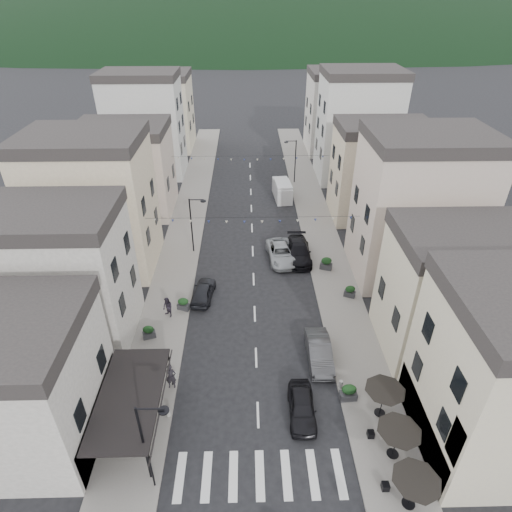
{
  "coord_description": "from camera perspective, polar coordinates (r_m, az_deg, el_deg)",
  "views": [
    {
      "loc": [
        -0.54,
        -11.69,
        23.38
      ],
      "look_at": [
        0.19,
        19.55,
        3.5
      ],
      "focal_mm": 30.0,
      "sensor_mm": 36.0,
      "label": 1
    }
  ],
  "objects": [
    {
      "name": "bunting_far",
      "position": [
        52.76,
        -0.69,
        12.83
      ],
      "size": [
        19.0,
        0.28,
        0.62
      ],
      "color": "black",
      "rests_on": "ground"
    },
    {
      "name": "bunting_near",
      "position": [
        38.07,
        -0.38,
        4.72
      ],
      "size": [
        19.0,
        0.28,
        0.62
      ],
      "color": "black",
      "rests_on": "ground"
    },
    {
      "name": "planter_rb",
      "position": [
        38.49,
        12.42,
        -4.62
      ],
      "size": [
        1.11,
        0.88,
        1.09
      ],
      "rotation": [
        0.0,
        0.0,
        -0.41
      ],
      "color": "#2C2C2F",
      "rests_on": "sidewalk_right"
    },
    {
      "name": "planter_ra",
      "position": [
        30.11,
        12.25,
        -17.34
      ],
      "size": [
        1.17,
        0.72,
        1.26
      ],
      "rotation": [
        0.0,
        0.0,
        0.09
      ],
      "color": "#303032",
      "rests_on": "sidewalk_right"
    },
    {
      "name": "boutique_awning",
      "position": [
        27.1,
        -15.96,
        -17.67
      ],
      "size": [
        3.77,
        7.5,
        3.28
      ],
      "color": "black",
      "rests_on": "ground"
    },
    {
      "name": "planter_la",
      "position": [
        34.62,
        -14.11,
        -9.79
      ],
      "size": [
        1.1,
        0.82,
        1.1
      ],
      "rotation": [
        0.0,
        0.0,
        0.32
      ],
      "color": "#333336",
      "rests_on": "sidewalk_left"
    },
    {
      "name": "sidewalk_right",
      "position": [
        50.17,
        8.06,
        4.43
      ],
      "size": [
        4.0,
        76.0,
        0.12
      ],
      "primitive_type": "cube",
      "color": "slate",
      "rests_on": "ground"
    },
    {
      "name": "ground",
      "position": [
        26.15,
        0.68,
        -30.95
      ],
      "size": [
        700.0,
        700.0,
        0.0
      ],
      "primitive_type": "plane",
      "color": "black",
      "rests_on": "ground"
    },
    {
      "name": "streetlamp_left_far",
      "position": [
        42.85,
        -8.3,
        4.76
      ],
      "size": [
        1.7,
        0.56,
        6.0
      ],
      "color": "black",
      "rests_on": "ground"
    },
    {
      "name": "parked_car_b",
      "position": [
        32.23,
        8.43,
        -12.54
      ],
      "size": [
        1.64,
        4.71,
        1.55
      ],
      "primitive_type": "imported",
      "rotation": [
        0.0,
        0.0,
        0.0
      ],
      "color": "#353537",
      "rests_on": "ground"
    },
    {
      "name": "cafe_terrace",
      "position": [
        26.83,
        18.45,
        -21.56
      ],
      "size": [
        2.5,
        8.1,
        2.53
      ],
      "color": "black",
      "rests_on": "ground"
    },
    {
      "name": "parked_car_c",
      "position": [
        42.69,
        3.35,
        0.4
      ],
      "size": [
        3.04,
        5.67,
        1.51
      ],
      "primitive_type": "imported",
      "rotation": [
        0.0,
        0.0,
        0.1
      ],
      "color": "#94989C",
      "rests_on": "ground"
    },
    {
      "name": "hill_backdrop",
      "position": [
        312.57,
        -1.4,
        28.17
      ],
      "size": [
        640.0,
        360.0,
        70.0
      ],
      "primitive_type": "ellipsoid",
      "color": "black",
      "rests_on": "ground"
    },
    {
      "name": "bollards",
      "position": [
        28.69,
        0.29,
        -20.7
      ],
      "size": [
        11.66,
        10.26,
        0.6
      ],
      "color": "gray",
      "rests_on": "ground"
    },
    {
      "name": "buildings_row_right",
      "position": [
        53.37,
        15.49,
        12.67
      ],
      "size": [
        10.2,
        54.16,
        14.5
      ],
      "color": "beige",
      "rests_on": "ground"
    },
    {
      "name": "planter_lb",
      "position": [
        36.7,
        -9.66,
        -6.31
      ],
      "size": [
        1.14,
        0.88,
        1.13
      ],
      "rotation": [
        0.0,
        0.0,
        -0.36
      ],
      "color": "#2B2B2E",
      "rests_on": "sidewalk_left"
    },
    {
      "name": "parked_car_d",
      "position": [
        43.0,
        5.73,
        0.63
      ],
      "size": [
        2.31,
        5.62,
        1.63
      ],
      "primitive_type": "imported",
      "rotation": [
        0.0,
        0.0,
        -0.01
      ],
      "color": "black",
      "rests_on": "ground"
    },
    {
      "name": "delivery_van",
      "position": [
        55.46,
        3.53,
        8.77
      ],
      "size": [
        2.33,
        5.02,
        2.33
      ],
      "rotation": [
        0.0,
        0.0,
        0.08
      ],
      "color": "#BDBDBF",
      "rests_on": "ground"
    },
    {
      "name": "pedestrian_a",
      "position": [
        30.4,
        -11.28,
        -15.5
      ],
      "size": [
        0.74,
        0.5,
        1.98
      ],
      "primitive_type": "imported",
      "rotation": [
        0.0,
        0.0,
        0.04
      ],
      "color": "black",
      "rests_on": "sidewalk_left"
    },
    {
      "name": "sidewalk_left",
      "position": [
        50.01,
        -9.21,
        4.23
      ],
      "size": [
        4.0,
        76.0,
        0.12
      ],
      "primitive_type": "cube",
      "color": "slate",
      "rests_on": "ground"
    },
    {
      "name": "pedestrian_b",
      "position": [
        35.98,
        -11.69,
        -6.73
      ],
      "size": [
        1.13,
        1.12,
        1.84
      ],
      "primitive_type": "imported",
      "rotation": [
        0.0,
        0.0,
        -0.73
      ],
      "color": "#27212C",
      "rests_on": "sidewalk_left"
    },
    {
      "name": "buildings_row_left",
      "position": [
        54.2,
        -16.6,
        12.57
      ],
      "size": [
        10.2,
        54.16,
        14.0
      ],
      "color": "#A6A298",
      "rests_on": "ground"
    },
    {
      "name": "planter_rc",
      "position": [
        41.63,
        9.35,
        -0.97
      ],
      "size": [
        1.28,
        0.98,
        1.27
      ],
      "rotation": [
        0.0,
        0.0,
        -0.35
      ],
      "color": "#2C2C2E",
      "rests_on": "sidewalk_right"
    },
    {
      "name": "parked_car_a",
      "position": [
        28.95,
        6.15,
        -19.35
      ],
      "size": [
        1.77,
        4.21,
        1.42
      ],
      "primitive_type": "imported",
      "rotation": [
        0.0,
        0.0,
        -0.02
      ],
      "color": "black",
      "rests_on": "ground"
    },
    {
      "name": "streetlamp_right_far",
      "position": [
        59.41,
        5.01,
        13.0
      ],
      "size": [
        1.7,
        0.56,
        6.0
      ],
      "color": "black",
      "rests_on": "ground"
    },
    {
      "name": "parked_car_e",
      "position": [
        37.79,
        -7.04,
        -4.69
      ],
      "size": [
        2.19,
        4.34,
        1.42
      ],
      "primitive_type": "imported",
      "rotation": [
        0.0,
        0.0,
        3.02
      ],
      "color": "black",
      "rests_on": "ground"
    },
    {
      "name": "streetlamp_left_near",
      "position": [
        24.55,
        -14.28,
        -22.32
      ],
      "size": [
        1.7,
        0.56,
        6.0
      ],
      "color": "black",
      "rests_on": "ground"
    }
  ]
}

